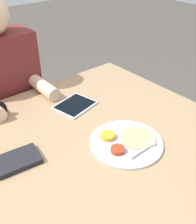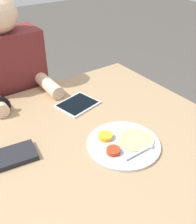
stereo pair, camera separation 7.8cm
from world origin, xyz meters
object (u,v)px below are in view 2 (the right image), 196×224
Objects in this scene: red_notebook at (13,156)px; tablet_device at (77,104)px; person_diner at (16,107)px; thali_tray at (124,143)px.

tablet_device is at bearing 24.60° from red_notebook.
person_diner is (-0.20, 0.41, -0.16)m from tablet_device.
thali_tray is 0.24× the size of person_diner.
red_notebook is 0.44m from tablet_device.
red_notebook is at bearing -155.40° from tablet_device.
thali_tray reaches higher than red_notebook.
person_diner reaches higher than red_notebook.
person_diner reaches higher than tablet_device.
person_diner reaches higher than thali_tray.
thali_tray is at bearing -90.68° from tablet_device.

